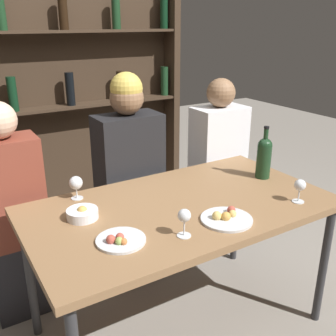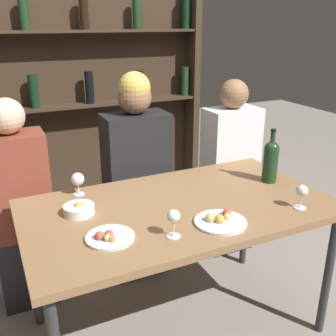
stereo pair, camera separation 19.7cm
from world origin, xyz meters
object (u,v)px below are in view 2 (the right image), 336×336
(seated_person_left, at_px, (20,213))
(seated_person_center, at_px, (137,182))
(snack_bowl, at_px, (79,209))
(food_plate_0, at_px, (220,221))
(wine_bottle, at_px, (271,159))
(wine_glass_0, at_px, (302,192))
(wine_glass_1, at_px, (78,180))
(food_plate_1, at_px, (109,237))
(wine_glass_2, at_px, (174,218))
(seated_person_right, at_px, (229,173))

(seated_person_left, relative_size, seated_person_center, 0.93)
(snack_bowl, bearing_deg, food_plate_0, -33.08)
(wine_bottle, relative_size, wine_glass_0, 2.51)
(wine_bottle, relative_size, wine_glass_1, 2.50)
(food_plate_0, height_order, seated_person_left, seated_person_left)
(food_plate_1, bearing_deg, wine_glass_0, -7.22)
(snack_bowl, relative_size, seated_person_left, 0.12)
(wine_glass_2, bearing_deg, wine_bottle, 22.65)
(food_plate_1, bearing_deg, wine_bottle, 12.31)
(seated_person_left, height_order, seated_person_right, seated_person_right)
(wine_glass_2, bearing_deg, food_plate_1, 159.19)
(food_plate_1, bearing_deg, seated_person_right, 34.41)
(wine_glass_2, relative_size, food_plate_0, 0.53)
(seated_person_center, bearing_deg, wine_bottle, -42.77)
(wine_bottle, distance_m, seated_person_center, 0.83)
(wine_bottle, xyz_separation_m, seated_person_center, (-0.58, 0.54, -0.24))
(wine_bottle, relative_size, seated_person_left, 0.24)
(wine_glass_0, distance_m, seated_person_right, 0.93)
(food_plate_0, relative_size, seated_person_right, 0.19)
(wine_bottle, height_order, seated_person_left, seated_person_left)
(wine_glass_2, distance_m, food_plate_1, 0.28)
(wine_glass_2, bearing_deg, wine_glass_0, -1.84)
(food_plate_1, height_order, seated_person_right, seated_person_right)
(food_plate_1, distance_m, snack_bowl, 0.28)
(wine_glass_0, relative_size, seated_person_left, 0.10)
(wine_glass_1, distance_m, seated_person_center, 0.53)
(wine_bottle, xyz_separation_m, seated_person_right, (0.11, 0.54, -0.29))
(wine_glass_1, relative_size, seated_person_right, 0.10)
(snack_bowl, bearing_deg, seated_person_left, 115.88)
(wine_glass_0, relative_size, wine_glass_2, 0.96)
(wine_glass_0, bearing_deg, food_plate_1, 172.78)
(food_plate_0, distance_m, food_plate_1, 0.50)
(food_plate_1, xyz_separation_m, seated_person_right, (1.11, 0.76, -0.17))
(wine_glass_0, xyz_separation_m, food_plate_0, (-0.43, 0.04, -0.07))
(wine_glass_1, bearing_deg, wine_bottle, -15.50)
(wine_glass_2, bearing_deg, food_plate_0, 4.01)
(food_plate_0, bearing_deg, seated_person_center, 95.09)
(wine_bottle, bearing_deg, food_plate_1, -167.69)
(snack_bowl, relative_size, seated_person_center, 0.11)
(wine_bottle, xyz_separation_m, wine_glass_0, (-0.08, -0.33, -0.05))
(wine_bottle, xyz_separation_m, wine_glass_2, (-0.75, -0.31, -0.04))
(food_plate_0, height_order, seated_person_center, seated_person_center)
(seated_person_right, bearing_deg, wine_glass_0, -102.23)
(snack_bowl, bearing_deg, wine_glass_1, 77.10)
(food_plate_0, height_order, food_plate_1, food_plate_0)
(seated_person_center, bearing_deg, wine_glass_2, -100.99)
(snack_bowl, xyz_separation_m, seated_person_left, (-0.23, 0.48, -0.19))
(wine_bottle, relative_size, wine_glass_2, 2.42)
(wine_glass_0, bearing_deg, wine_glass_1, 146.44)
(snack_bowl, height_order, seated_person_right, seated_person_right)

